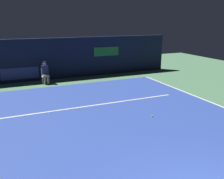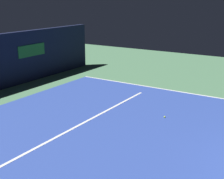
# 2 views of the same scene
# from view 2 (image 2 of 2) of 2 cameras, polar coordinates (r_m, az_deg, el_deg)

# --- Properties ---
(ground_plane) EXTENTS (30.63, 30.63, 0.00)m
(ground_plane) POSITION_cam_2_polar(r_m,az_deg,el_deg) (10.43, 5.41, -7.93)
(ground_plane) COLOR #4C7A56
(court_surface) EXTENTS (10.40, 12.32, 0.01)m
(court_surface) POSITION_cam_2_polar(r_m,az_deg,el_deg) (10.43, 5.41, -7.90)
(court_surface) COLOR #2D479E
(court_surface) RESTS_ON ground
(line_sideline_left) EXTENTS (0.10, 12.32, 0.01)m
(line_sideline_left) POSITION_cam_2_polar(r_m,az_deg,el_deg) (14.93, 14.51, -0.80)
(line_sideline_left) COLOR white
(line_sideline_left) RESTS_ON court_surface
(line_service) EXTENTS (8.11, 0.10, 0.01)m
(line_service) POSITION_cam_2_polar(r_m,az_deg,el_deg) (11.48, -4.24, -5.50)
(line_service) COLOR white
(line_service) RESTS_ON court_surface
(tennis_ball) EXTENTS (0.07, 0.07, 0.07)m
(tennis_ball) POSITION_cam_2_polar(r_m,az_deg,el_deg) (11.83, 9.36, -4.84)
(tennis_ball) COLOR #CCE033
(tennis_ball) RESTS_ON court_surface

